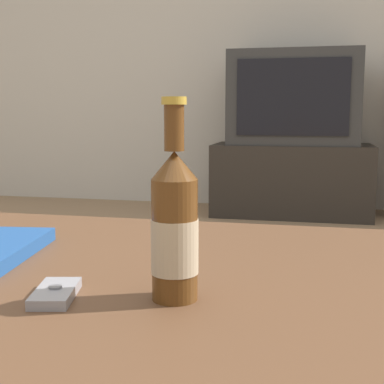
# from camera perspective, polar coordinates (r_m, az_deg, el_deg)

# --- Properties ---
(back_wall) EXTENTS (8.00, 0.05, 2.60)m
(back_wall) POSITION_cam_1_polar(r_m,az_deg,el_deg) (3.87, 9.02, 17.95)
(back_wall) COLOR beige
(back_wall) RESTS_ON ground_plane
(coffee_table) EXTENTS (1.20, 0.80, 0.41)m
(coffee_table) POSITION_cam_1_polar(r_m,az_deg,el_deg) (0.87, -5.22, -11.65)
(coffee_table) COLOR brown
(coffee_table) RESTS_ON ground_plane
(tv_stand) EXTENTS (1.00, 0.50, 0.46)m
(tv_stand) POSITION_cam_1_polar(r_m,az_deg,el_deg) (3.51, 10.56, 1.32)
(tv_stand) COLOR #28231E
(tv_stand) RESTS_ON ground_plane
(television) EXTENTS (0.80, 0.47, 0.58)m
(television) POSITION_cam_1_polar(r_m,az_deg,el_deg) (3.48, 10.79, 9.79)
(television) COLOR #2D2D2D
(television) RESTS_ON tv_stand
(beer_bottle) EXTENTS (0.06, 0.06, 0.27)m
(beer_bottle) POSITION_cam_1_polar(r_m,az_deg,el_deg) (0.70, -1.87, -3.75)
(beer_bottle) COLOR #563314
(beer_bottle) RESTS_ON coffee_table
(cell_phone) EXTENTS (0.07, 0.11, 0.02)m
(cell_phone) POSITION_cam_1_polar(r_m,az_deg,el_deg) (0.75, -14.36, -10.41)
(cell_phone) COLOR gray
(cell_phone) RESTS_ON coffee_table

